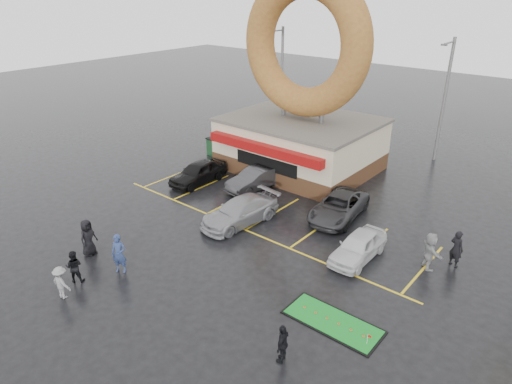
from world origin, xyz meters
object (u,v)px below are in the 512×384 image
Objects in this scene: donut_shop at (302,108)px; car_dgrey at (255,179)px; streetlight_mid at (444,98)px; car_grey at (339,206)px; car_silver at (240,211)px; putting_green at (333,322)px; streetlight_left at (281,77)px; car_black at (198,172)px; dumpster at (220,148)px; car_white at (358,246)px; person_blue at (119,254)px; person_cameraman at (283,343)px.

car_dgrey is at bearing -91.00° from donut_shop.
streetlight_mid is 13.58m from car_grey.
car_silver is 1.00× the size of car_grey.
streetlight_mid is at bearing 99.83° from putting_green.
streetlight_left reaches higher than car_black.
car_white is at bearing -15.33° from dumpster.
car_dgrey is at bearing 126.78° from car_silver.
donut_shop reaches higher than car_dgrey.
streetlight_left is 5.00× the size of dumpster.
car_black is 10.03m from car_grey.
person_blue reaches higher than putting_green.
car_white is 5.12m from putting_green.
person_cameraman is at bearing -52.94° from streetlight_left.
person_blue is at bearing -135.24° from car_white.
donut_shop is at bearing 129.25° from putting_green.
person_cameraman is 0.87× the size of dumpster.
streetlight_mid is at bearing 45.56° from person_blue.
streetlight_left reaches higher than car_dgrey.
person_cameraman is 3.03m from putting_green.
donut_shop reaches higher than streetlight_mid.
car_silver is at bearing -144.73° from person_cameraman.
streetlight_mid reaches higher than car_black.
person_blue is 9.20m from person_cameraman.
donut_shop is at bearing -131.38° from streetlight_mid.
dumpster is at bearing 161.52° from car_dgrey.
car_white is at bearing 174.03° from person_cameraman.
car_grey is (9.89, 1.67, -0.06)m from car_black.
car_black is at bearing -76.48° from streetlight_left.
car_grey is (6.25, 0.00, -0.02)m from car_dgrey.
person_cameraman is at bearing -82.20° from streetlight_mid.
person_blue is at bearing -86.22° from donut_shop.
car_dgrey is 2.19× the size of person_blue.
person_blue reaches higher than car_white.
person_cameraman is at bearing -32.78° from car_silver.
streetlight_mid is at bearing 43.33° from dumpster.
car_dgrey is 4.75m from car_silver.
car_white is 7.85m from person_cameraman.
car_grey is at bearing -38.91° from donut_shop.
donut_shop reaches higher than car_black.
putting_green is (3.63, -20.96, -4.75)m from streetlight_mid.
donut_shop is 16.69m from person_blue.
person_blue is (-8.04, -8.13, 0.31)m from car_white.
putting_green is at bearing -17.41° from car_silver.
streetlight_mid is 2.26× the size of putting_green.
car_black is 0.88× the size of car_grey.
car_silver is (2.24, -9.11, -3.75)m from donut_shop.
car_black is at bearing -137.98° from person_cameraman.
donut_shop is at bearing 63.08° from person_blue.
putting_green is at bearing -68.78° from car_grey.
car_black is 2.23× the size of person_blue.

